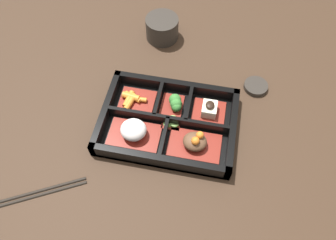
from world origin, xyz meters
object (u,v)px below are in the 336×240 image
sauce_dish (256,86)px  bowl_rice (134,131)px  chopsticks (30,195)px  tea_cup (162,28)px

sauce_dish → bowl_rice: bearing=36.9°
chopsticks → tea_cup: bearing=-109.1°
tea_cup → sauce_dish: size_ratio=1.51×
bowl_rice → tea_cup: 0.32m
tea_cup → sauce_dish: bearing=153.5°
bowl_rice → sauce_dish: (-0.26, -0.19, -0.02)m
bowl_rice → tea_cup: bearing=-89.4°
tea_cup → chopsticks: 0.52m
tea_cup → chopsticks: (0.17, 0.49, -0.03)m
bowl_rice → tea_cup: size_ratio=1.31×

